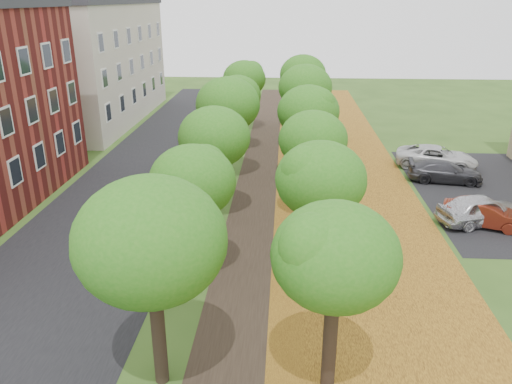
# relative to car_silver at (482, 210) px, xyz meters

# --- Properties ---
(ground) EXTENTS (120.00, 120.00, 0.00)m
(ground) POSITION_rel_car_silver_xyz_m (-11.00, -11.69, -0.75)
(ground) COLOR #2D4C19
(ground) RESTS_ON ground
(street_asphalt) EXTENTS (8.00, 70.00, 0.01)m
(street_asphalt) POSITION_rel_car_silver_xyz_m (-18.50, 3.31, -0.75)
(street_asphalt) COLOR black
(street_asphalt) RESTS_ON ground
(footpath) EXTENTS (3.20, 70.00, 0.01)m
(footpath) POSITION_rel_car_silver_xyz_m (-11.00, 3.31, -0.74)
(footpath) COLOR black
(footpath) RESTS_ON ground
(leaf_verge) EXTENTS (7.50, 70.00, 0.01)m
(leaf_verge) POSITION_rel_car_silver_xyz_m (-6.00, 3.31, -0.74)
(leaf_verge) COLOR #B77E21
(leaf_verge) RESTS_ON ground
(parking_lot) EXTENTS (9.00, 16.00, 0.01)m
(parking_lot) POSITION_rel_car_silver_xyz_m (2.50, 4.31, -0.75)
(parking_lot) COLOR black
(parking_lot) RESTS_ON ground
(tree_row_west) EXTENTS (3.68, 33.68, 5.88)m
(tree_row_west) POSITION_rel_car_silver_xyz_m (-13.20, 3.31, 3.53)
(tree_row_west) COLOR black
(tree_row_west) RESTS_ON ground
(tree_row_east) EXTENTS (3.68, 33.68, 5.88)m
(tree_row_east) POSITION_rel_car_silver_xyz_m (-8.40, 3.31, 3.53)
(tree_row_east) COLOR black
(tree_row_east) RESTS_ON ground
(building_cream) EXTENTS (10.30, 20.30, 10.40)m
(building_cream) POSITION_rel_car_silver_xyz_m (-28.00, 21.31, 4.46)
(building_cream) COLOR beige
(building_cream) RESTS_ON ground
(car_silver) EXTENTS (4.72, 2.95, 1.50)m
(car_silver) POSITION_rel_car_silver_xyz_m (0.00, 0.00, 0.00)
(car_silver) COLOR silver
(car_silver) RESTS_ON ground
(car_red) EXTENTS (4.12, 2.66, 1.28)m
(car_red) POSITION_rel_car_silver_xyz_m (0.04, -0.27, -0.11)
(car_red) COLOR maroon
(car_red) RESTS_ON ground
(car_grey) EXTENTS (4.57, 2.37, 1.27)m
(car_grey) POSITION_rel_car_silver_xyz_m (0.00, 6.12, -0.12)
(car_grey) COLOR #323237
(car_grey) RESTS_ON ground
(car_white) EXTENTS (5.59, 3.67, 1.43)m
(car_white) POSITION_rel_car_silver_xyz_m (0.23, 8.84, -0.03)
(car_white) COLOR beige
(car_white) RESTS_ON ground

